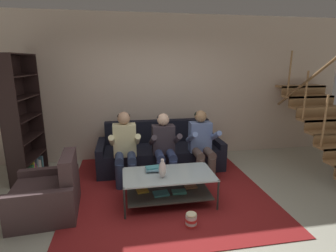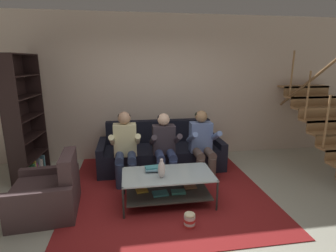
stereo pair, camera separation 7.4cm
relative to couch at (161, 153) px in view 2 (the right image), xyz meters
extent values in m
plane|color=#A9A998|center=(-0.07, -1.81, -0.28)|extent=(16.80, 16.80, 0.00)
cube|color=beige|center=(-0.07, 0.65, 1.17)|extent=(8.40, 0.12, 2.90)
cube|color=#A8794B|center=(3.16, -0.39, 0.63)|extent=(1.04, 0.27, 0.04)
cube|color=olive|center=(3.16, -0.52, 0.55)|extent=(1.04, 0.02, 0.19)
cube|color=#A8794B|center=(3.16, -0.12, 0.81)|extent=(1.04, 0.27, 0.04)
cube|color=olive|center=(3.16, -0.25, 0.74)|extent=(1.04, 0.02, 0.19)
cube|color=#A8794B|center=(3.16, 0.15, 1.00)|extent=(1.04, 0.27, 0.04)
cube|color=olive|center=(3.16, 0.03, 0.92)|extent=(1.04, 0.02, 0.19)
cube|color=#A8794B|center=(3.16, 0.42, 1.18)|extent=(1.04, 0.27, 0.04)
cube|color=olive|center=(3.16, 0.30, 1.11)|extent=(1.04, 0.02, 0.19)
cylinder|color=#A8794B|center=(2.68, -0.94, 0.72)|extent=(0.04, 0.04, 0.90)
cylinder|color=#A8794B|center=(2.68, -0.39, 1.10)|extent=(0.04, 0.04, 0.90)
cylinder|color=#A8794B|center=(2.68, 0.15, 1.47)|extent=(0.04, 0.04, 0.90)
cylinder|color=brown|center=(2.68, -0.53, 1.45)|extent=(0.05, 1.93, 1.34)
cube|color=black|center=(0.00, -0.05, -0.07)|extent=(2.06, 0.89, 0.42)
cube|color=black|center=(0.00, 0.30, 0.36)|extent=(2.06, 0.18, 0.43)
cube|color=black|center=(-1.10, -0.05, -0.01)|extent=(0.13, 0.89, 0.54)
cube|color=black|center=(1.10, -0.05, -0.01)|extent=(0.13, 0.89, 0.54)
cylinder|color=navy|center=(-0.76, -0.81, -0.07)|extent=(0.14, 0.14, 0.42)
cylinder|color=navy|center=(-0.56, -0.81, -0.07)|extent=(0.14, 0.14, 0.42)
cylinder|color=navy|center=(-0.76, -0.63, 0.18)|extent=(0.14, 0.42, 0.14)
cylinder|color=navy|center=(-0.56, -0.63, 0.18)|extent=(0.14, 0.42, 0.14)
cube|color=beige|center=(-0.66, -0.42, 0.41)|extent=(0.38, 0.22, 0.55)
cylinder|color=beige|center=(-0.87, -0.60, 0.47)|extent=(0.09, 0.49, 0.31)
cylinder|color=beige|center=(-0.46, -0.60, 0.47)|extent=(0.09, 0.49, 0.31)
sphere|color=tan|center=(-0.66, -0.42, 0.80)|extent=(0.21, 0.21, 0.21)
ellipsoid|color=black|center=(-0.66, -0.40, 0.82)|extent=(0.21, 0.21, 0.13)
cylinder|color=navy|center=(-0.10, -0.81, -0.07)|extent=(0.14, 0.14, 0.42)
cylinder|color=navy|center=(0.10, -0.81, -0.07)|extent=(0.14, 0.14, 0.42)
cylinder|color=navy|center=(-0.10, -0.63, 0.18)|extent=(0.14, 0.42, 0.14)
cylinder|color=navy|center=(0.10, -0.63, 0.18)|extent=(0.14, 0.42, 0.14)
cube|color=#362D36|center=(0.00, -0.42, 0.39)|extent=(0.38, 0.22, 0.50)
cylinder|color=#362D36|center=(-0.20, -0.60, 0.44)|extent=(0.09, 0.49, 0.31)
cylinder|color=#362D36|center=(0.20, -0.60, 0.44)|extent=(0.09, 0.49, 0.31)
sphere|color=beige|center=(0.00, -0.42, 0.75)|extent=(0.21, 0.21, 0.21)
ellipsoid|color=black|center=(0.00, -0.40, 0.77)|extent=(0.21, 0.21, 0.13)
cylinder|color=brown|center=(0.56, -0.81, -0.07)|extent=(0.14, 0.14, 0.42)
cylinder|color=brown|center=(0.76, -0.81, -0.07)|extent=(0.14, 0.14, 0.42)
cylinder|color=brown|center=(0.56, -0.63, 0.18)|extent=(0.14, 0.42, 0.14)
cylinder|color=brown|center=(0.76, -0.63, 0.18)|extent=(0.14, 0.42, 0.14)
cube|color=#6278B0|center=(0.66, -0.42, 0.41)|extent=(0.38, 0.22, 0.53)
cylinder|color=#6278B0|center=(0.46, -0.60, 0.46)|extent=(0.09, 0.49, 0.31)
cylinder|color=#6278B0|center=(0.87, -0.60, 0.46)|extent=(0.09, 0.49, 0.31)
sphere|color=#9B724E|center=(0.66, -0.42, 0.78)|extent=(0.21, 0.21, 0.21)
ellipsoid|color=black|center=(0.66, -0.40, 0.80)|extent=(0.21, 0.21, 0.13)
cube|color=#AABABD|center=(-0.07, -1.35, 0.16)|extent=(1.28, 0.68, 0.02)
cube|color=#3C3E37|center=(-0.07, -1.35, -0.13)|extent=(1.18, 0.63, 0.02)
cylinder|color=#282C2A|center=(-0.70, -1.67, -0.06)|extent=(0.03, 0.03, 0.45)
cylinder|color=#282C2A|center=(0.55, -1.67, -0.06)|extent=(0.03, 0.03, 0.45)
cylinder|color=#282C2A|center=(-0.70, -1.02, -0.06)|extent=(0.03, 0.03, 0.45)
cylinder|color=#282C2A|center=(0.55, -1.02, -0.06)|extent=(0.03, 0.03, 0.45)
cube|color=gold|center=(-0.44, -1.27, -0.11)|extent=(0.18, 0.16, 0.02)
cube|color=teal|center=(-0.19, -1.40, -0.10)|extent=(0.23, 0.18, 0.03)
cube|color=teal|center=(0.07, -1.40, -0.10)|extent=(0.20, 0.13, 0.03)
cube|color=#A27148|center=(0.28, -1.27, -0.11)|extent=(0.18, 0.12, 0.02)
cube|color=maroon|center=(-0.04, -0.80, -0.28)|extent=(3.00, 3.29, 0.01)
cube|color=brown|center=(-0.04, -0.80, -0.28)|extent=(1.65, 1.81, 0.00)
ellipsoid|color=silver|center=(-0.18, -1.46, 0.29)|extent=(0.10, 0.10, 0.24)
cylinder|color=silver|center=(-0.18, -1.46, 0.41)|extent=(0.05, 0.05, 0.05)
cube|color=black|center=(-0.28, -1.22, 0.18)|extent=(0.20, 0.19, 0.02)
cube|color=#709EB3|center=(-0.28, -1.22, 0.20)|extent=(0.20, 0.18, 0.02)
cube|color=teal|center=(-0.27, -1.21, 0.22)|extent=(0.22, 0.14, 0.02)
cube|color=black|center=(-2.36, -0.53, 0.78)|extent=(0.29, 0.04, 2.12)
cube|color=black|center=(-2.29, 0.40, 0.78)|extent=(0.29, 0.04, 2.12)
cube|color=black|center=(-2.46, -0.05, 0.78)|extent=(0.09, 0.95, 2.12)
cube|color=black|center=(-2.33, -0.06, -0.27)|extent=(0.36, 0.93, 0.02)
cube|color=black|center=(-2.33, -0.06, 0.07)|extent=(0.36, 0.93, 0.02)
cube|color=black|center=(-2.33, -0.06, 0.42)|extent=(0.36, 0.93, 0.02)
cube|color=black|center=(-2.33, -0.06, 0.78)|extent=(0.36, 0.93, 0.02)
cube|color=black|center=(-2.33, -0.06, 1.13)|extent=(0.36, 0.93, 0.02)
cube|color=black|center=(-2.33, -0.06, 1.48)|extent=(0.36, 0.93, 0.02)
cube|color=black|center=(-2.33, -0.06, 1.83)|extent=(0.36, 0.93, 0.02)
cube|color=red|center=(-2.37, -0.49, -0.17)|extent=(0.26, 0.05, 0.19)
cube|color=#2B57AC|center=(-2.35, -0.46, -0.16)|extent=(0.23, 0.04, 0.20)
cube|color=silver|center=(-2.35, -0.42, -0.13)|extent=(0.25, 0.06, 0.27)
cube|color=purple|center=(-2.35, -0.37, -0.15)|extent=(0.25, 0.07, 0.22)
cube|color=#2C53A9|center=(-2.32, -0.33, -0.16)|extent=(0.19, 0.04, 0.20)
cube|color=gold|center=(-2.32, -0.28, -0.17)|extent=(0.20, 0.05, 0.19)
cube|color=#38824B|center=(-2.34, -0.22, -0.14)|extent=(0.25, 0.07, 0.25)
cube|color=gold|center=(-2.31, -0.18, -0.11)|extent=(0.19, 0.05, 0.30)
cube|color=#91298F|center=(-2.32, -0.13, -0.14)|extent=(0.23, 0.06, 0.24)
cube|color=#97704A|center=(-2.30, -0.08, -0.17)|extent=(0.20, 0.07, 0.18)
cube|color=#7B94A8|center=(-2.31, -0.02, -0.12)|extent=(0.22, 0.06, 0.29)
cube|color=silver|center=(-2.32, 0.03, -0.14)|extent=(0.26, 0.06, 0.25)
cube|color=silver|center=(-2.32, 0.09, -0.15)|extent=(0.26, 0.07, 0.22)
cube|color=#21232C|center=(-2.32, 0.14, -0.15)|extent=(0.26, 0.05, 0.22)
cube|color=teal|center=(-2.29, 0.17, -0.16)|extent=(0.21, 0.04, 0.20)
cube|color=#699CB8|center=(-2.30, 0.21, -0.13)|extent=(0.23, 0.04, 0.26)
cube|color=#433032|center=(-1.73, -1.35, -0.08)|extent=(0.85, 0.70, 0.40)
cube|color=#433032|center=(-1.41, -1.32, 0.33)|extent=(0.21, 0.66, 0.41)
cube|color=#433032|center=(-1.76, -0.97, -0.03)|extent=(0.81, 0.17, 0.50)
cube|color=#433032|center=(-1.70, -1.72, -0.03)|extent=(0.81, 0.17, 0.50)
cylinder|color=red|center=(0.10, -1.96, -0.26)|extent=(0.14, 0.14, 0.04)
cylinder|color=white|center=(0.10, -1.96, -0.23)|extent=(0.14, 0.14, 0.04)
cylinder|color=red|center=(0.10, -1.96, -0.19)|extent=(0.14, 0.14, 0.04)
cylinder|color=white|center=(0.10, -1.96, -0.15)|extent=(0.14, 0.14, 0.04)
ellipsoid|color=beige|center=(0.10, -1.96, -0.11)|extent=(0.13, 0.13, 0.05)
camera|label=1|loc=(-0.67, -4.73, 1.72)|focal=28.00mm
camera|label=2|loc=(-0.60, -4.74, 1.72)|focal=28.00mm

